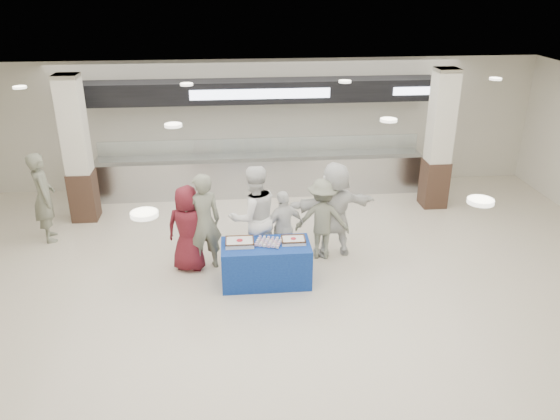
{
  "coord_description": "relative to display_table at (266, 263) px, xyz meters",
  "views": [
    {
      "loc": [
        -0.75,
        -7.37,
        5.06
      ],
      "look_at": [
        0.12,
        1.6,
        1.15
      ],
      "focal_mm": 35.0,
      "sensor_mm": 36.0,
      "label": 1
    }
  ],
  "objects": [
    {
      "name": "sheet_cake_right",
      "position": [
        0.49,
        0.04,
        0.42
      ],
      "size": [
        0.42,
        0.33,
        0.09
      ],
      "color": "white",
      "rests_on": "display_table"
    },
    {
      "name": "civilian_white",
      "position": [
        1.38,
        0.96,
        0.57
      ],
      "size": [
        1.81,
        0.81,
        1.88
      ],
      "primitive_type": "imported",
      "rotation": [
        0.0,
        0.0,
        3.29
      ],
      "color": "white",
      "rests_on": "ground"
    },
    {
      "name": "serving_line",
      "position": [
        0.19,
        4.35,
        0.78
      ],
      "size": [
        8.7,
        0.85,
        2.8
      ],
      "color": "#AEAFB5",
      "rests_on": "ground"
    },
    {
      "name": "column_left",
      "position": [
        -3.81,
        3.15,
        1.15
      ],
      "size": [
        0.55,
        0.55,
        3.2
      ],
      "color": "#332017",
      "rests_on": "ground"
    },
    {
      "name": "soldier_bg",
      "position": [
        -4.33,
        2.16,
        0.56
      ],
      "size": [
        0.65,
        0.79,
        1.86
      ],
      "primitive_type": "imported",
      "rotation": [
        0.0,
        0.0,
        1.93
      ],
      "color": "slate",
      "rests_on": "ground"
    },
    {
      "name": "chef_short",
      "position": [
        0.38,
        0.69,
        0.35
      ],
      "size": [
        0.92,
        0.68,
        1.46
      ],
      "primitive_type": "imported",
      "rotation": [
        0.0,
        0.0,
        3.58
      ],
      "color": "white",
      "rests_on": "ground"
    },
    {
      "name": "civilian_maroon",
      "position": [
        -1.37,
        0.64,
        0.44
      ],
      "size": [
        0.9,
        0.7,
        1.63
      ],
      "primitive_type": "imported",
      "rotation": [
        0.0,
        0.0,
        2.9
      ],
      "color": "maroon",
      "rests_on": "ground"
    },
    {
      "name": "cupcake_tray",
      "position": [
        0.05,
        0.02,
        0.41
      ],
      "size": [
        0.45,
        0.39,
        0.06
      ],
      "color": "#B0B0B5",
      "rests_on": "display_table"
    },
    {
      "name": "column_right",
      "position": [
        4.19,
        3.15,
        1.15
      ],
      "size": [
        0.55,
        0.55,
        3.2
      ],
      "color": "#332017",
      "rests_on": "ground"
    },
    {
      "name": "soldier_b",
      "position": [
        1.14,
        0.87,
        0.42
      ],
      "size": [
        1.13,
        0.78,
        1.6
      ],
      "primitive_type": "imported",
      "rotation": [
        0.0,
        0.0,
        2.95
      ],
      "color": "slate",
      "rests_on": "ground"
    },
    {
      "name": "display_table",
      "position": [
        0.0,
        0.0,
        0.0
      ],
      "size": [
        1.55,
        0.79,
        0.75
      ],
      "primitive_type": "cube",
      "rotation": [
        0.0,
        0.0,
        -0.0
      ],
      "color": "#153B95",
      "rests_on": "ground"
    },
    {
      "name": "sheet_cake_left",
      "position": [
        -0.45,
        0.04,
        0.43
      ],
      "size": [
        0.5,
        0.39,
        0.1
      ],
      "color": "white",
      "rests_on": "display_table"
    },
    {
      "name": "chef_tall",
      "position": [
        -0.17,
        0.67,
        0.61
      ],
      "size": [
        1.15,
        1.02,
        1.97
      ],
      "primitive_type": "imported",
      "rotation": [
        0.0,
        0.0,
        3.48
      ],
      "color": "white",
      "rests_on": "ground"
    },
    {
      "name": "soldier_a",
      "position": [
        -1.09,
        0.64,
        0.56
      ],
      "size": [
        0.78,
        0.63,
        1.86
      ],
      "primitive_type": "imported",
      "rotation": [
        0.0,
        0.0,
        3.45
      ],
      "color": "slate",
      "rests_on": "ground"
    },
    {
      "name": "ground",
      "position": [
        0.19,
        -1.05,
        -0.38
      ],
      "size": [
        14.0,
        14.0,
        0.0
      ],
      "primitive_type": "plane",
      "color": "beige",
      "rests_on": "ground"
    }
  ]
}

